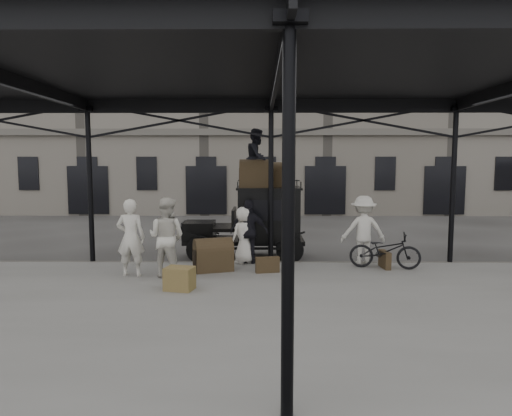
{
  "coord_description": "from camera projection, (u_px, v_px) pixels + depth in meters",
  "views": [
    {
      "loc": [
        -0.29,
        -10.54,
        2.94
      ],
      "look_at": [
        -0.41,
        1.6,
        1.7
      ],
      "focal_mm": 32.0,
      "sensor_mm": 36.0,
      "label": 1
    }
  ],
  "objects": [
    {
      "name": "suitcase_flat",
      "position": [
        267.0,
        265.0,
        11.48
      ],
      "size": [
        0.62,
        0.27,
        0.4
      ],
      "primitive_type": "cube",
      "rotation": [
        0.0,
        0.0,
        0.2
      ],
      "color": "#42331E",
      "rests_on": "platform"
    },
    {
      "name": "taxi",
      "position": [
        258.0,
        219.0,
        13.79
      ],
      "size": [
        3.65,
        1.55,
        2.18
      ],
      "color": "black",
      "rests_on": "ground"
    },
    {
      "name": "steamer_trunk_platform",
      "position": [
        213.0,
        257.0,
        11.68
      ],
      "size": [
        1.1,
        0.87,
        0.7
      ],
      "primitive_type": null,
      "rotation": [
        0.0,
        0.0,
        0.33
      ],
      "color": "#42331E",
      "rests_on": "platform"
    },
    {
      "name": "porter_right",
      "position": [
        363.0,
        230.0,
        12.44
      ],
      "size": [
        1.22,
        0.72,
        1.87
      ],
      "primitive_type": "imported",
      "rotation": [
        0.0,
        0.0,
        3.16
      ],
      "color": "silver",
      "rests_on": "platform"
    },
    {
      "name": "ground",
      "position": [
        273.0,
        286.0,
        10.78
      ],
      "size": [
        120.0,
        120.0,
        0.0
      ],
      "primitive_type": "plane",
      "color": "#383533",
      "rests_on": "ground"
    },
    {
      "name": "porter_roof",
      "position": [
        257.0,
        158.0,
        13.51
      ],
      "size": [
        0.9,
        1.01,
        1.73
      ],
      "primitive_type": "imported",
      "rotation": [
        0.0,
        0.0,
        1.23
      ],
      "color": "black",
      "rests_on": "taxi"
    },
    {
      "name": "wicker_hamper",
      "position": [
        180.0,
        279.0,
        9.93
      ],
      "size": [
        0.69,
        0.58,
        0.5
      ],
      "primitive_type": "cube",
      "rotation": [
        0.0,
        0.0,
        -0.23
      ],
      "color": "olive",
      "rests_on": "platform"
    },
    {
      "name": "canopy",
      "position": [
        276.0,
        73.0,
        8.6
      ],
      "size": [
        22.5,
        9.0,
        4.74
      ],
      "color": "black",
      "rests_on": "ground"
    },
    {
      "name": "steamer_trunk_roof_near",
      "position": [
        255.0,
        176.0,
        13.41
      ],
      "size": [
        0.94,
        0.58,
        0.68
      ],
      "primitive_type": null,
      "rotation": [
        0.0,
        0.0,
        0.01
      ],
      "color": "#42331E",
      "rests_on": "taxi"
    },
    {
      "name": "steamer_trunk_roof_far",
      "position": [
        280.0,
        176.0,
        13.86
      ],
      "size": [
        0.93,
        0.69,
        0.61
      ],
      "primitive_type": null,
      "rotation": [
        0.0,
        0.0,
        -0.24
      ],
      "color": "#42331E",
      "rests_on": "taxi"
    },
    {
      "name": "bicycle",
      "position": [
        385.0,
        250.0,
        11.91
      ],
      "size": [
        1.9,
        0.98,
        0.95
      ],
      "primitive_type": "imported",
      "rotation": [
        0.0,
        0.0,
        1.37
      ],
      "color": "black",
      "rests_on": "platform"
    },
    {
      "name": "porter_midleft",
      "position": [
        167.0,
        237.0,
        11.03
      ],
      "size": [
        1.12,
        0.98,
        1.94
      ],
      "primitive_type": "imported",
      "rotation": [
        0.0,
        0.0,
        2.84
      ],
      "color": "silver",
      "rests_on": "platform"
    },
    {
      "name": "porter_official",
      "position": [
        249.0,
        232.0,
        12.47
      ],
      "size": [
        1.06,
        0.52,
        1.75
      ],
      "primitive_type": "imported",
      "rotation": [
        0.0,
        0.0,
        3.05
      ],
      "color": "black",
      "rests_on": "platform"
    },
    {
      "name": "suitcase_upright",
      "position": [
        385.0,
        259.0,
        11.98
      ],
      "size": [
        0.19,
        0.61,
        0.45
      ],
      "primitive_type": "cube",
      "rotation": [
        0.0,
        0.0,
        0.07
      ],
      "color": "#42331E",
      "rests_on": "platform"
    },
    {
      "name": "platform",
      "position": [
        275.0,
        311.0,
        8.78
      ],
      "size": [
        28.0,
        8.0,
        0.15
      ],
      "primitive_type": "cube",
      "color": "slate",
      "rests_on": "ground"
    },
    {
      "name": "porter_centre",
      "position": [
        244.0,
        235.0,
        12.48
      ],
      "size": [
        0.91,
        0.86,
        1.56
      ],
      "primitive_type": "imported",
      "rotation": [
        0.0,
        0.0,
        3.81
      ],
      "color": "silver",
      "rests_on": "platform"
    },
    {
      "name": "building_frontage",
      "position": [
        265.0,
        95.0,
        27.98
      ],
      "size": [
        64.0,
        8.0,
        14.0
      ],
      "primitive_type": "cube",
      "color": "slate",
      "rests_on": "ground"
    },
    {
      "name": "porter_left",
      "position": [
        131.0,
        238.0,
        11.08
      ],
      "size": [
        0.7,
        0.47,
        1.9
      ],
      "primitive_type": "imported",
      "rotation": [
        0.0,
        0.0,
        3.12
      ],
      "color": "silver",
      "rests_on": "platform"
    }
  ]
}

